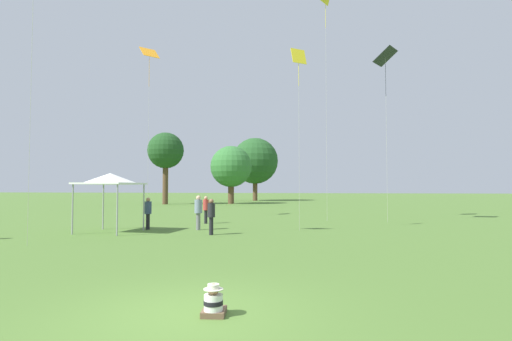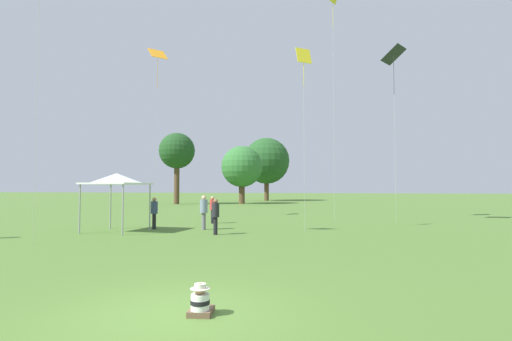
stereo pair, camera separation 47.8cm
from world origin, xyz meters
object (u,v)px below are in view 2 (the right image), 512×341
at_px(kite_4, 394,58).
at_px(distant_tree_2, 177,152).
at_px(kite_1, 158,58).
at_px(distant_tree_0, 267,161).
at_px(person_standing_4, 213,207).
at_px(person_standing_3, 154,210).
at_px(person_standing_2, 216,213).
at_px(kite_2, 304,62).
at_px(seated_toddler, 200,302).
at_px(person_standing_1, 204,209).
at_px(canopy_tent, 117,179).
at_px(distant_tree_1, 242,167).

bearing_deg(kite_4, distant_tree_2, -58.22).
height_order(kite_1, distant_tree_0, kite_1).
bearing_deg(person_standing_4, person_standing_3, -160.38).
relative_size(person_standing_2, kite_2, 0.18).
xyz_separation_m(seated_toddler, person_standing_1, (-4.57, 13.25, 0.83)).
bearing_deg(kite_4, canopy_tent, 15.09).
distance_m(person_standing_3, person_standing_4, 4.33).
bearing_deg(person_standing_1, distant_tree_1, -106.40).
bearing_deg(person_standing_1, seated_toddler, 82.23).
height_order(person_standing_3, kite_2, kite_2).
relative_size(person_standing_3, distant_tree_0, 0.16).
distance_m(person_standing_1, kite_4, 15.44).
xyz_separation_m(person_standing_1, kite_2, (5.20, 0.43, 7.58)).
distance_m(person_standing_3, kite_2, 10.97).
xyz_separation_m(person_standing_3, person_standing_4, (1.97, 3.86, 0.00)).
height_order(kite_2, kite_4, kite_4).
distance_m(person_standing_3, kite_1, 12.81).
bearing_deg(distant_tree_2, person_standing_1, -64.54).
distance_m(kite_4, distant_tree_1, 31.45).
bearing_deg(distant_tree_1, kite_2, -70.88).
relative_size(kite_2, distant_tree_0, 0.90).
distance_m(kite_1, distant_tree_1, 27.16).
bearing_deg(person_standing_2, distant_tree_1, 160.91).
bearing_deg(distant_tree_1, kite_4, -58.03).
xyz_separation_m(person_standing_4, distant_tree_2, (-13.45, 26.12, 5.98)).
bearing_deg(distant_tree_2, kite_2, -56.54).
distance_m(person_standing_3, distant_tree_1, 33.43).
distance_m(seated_toddler, canopy_tent, 14.47).
bearing_deg(kite_2, person_standing_1, -167.03).
bearing_deg(canopy_tent, person_standing_4, 58.56).
xyz_separation_m(person_standing_1, distant_tree_1, (-6.00, 32.72, 3.95)).
bearing_deg(kite_1, distant_tree_2, 106.40).
distance_m(distant_tree_1, distant_tree_2, 8.90).
height_order(person_standing_1, distant_tree_0, distant_tree_0).
height_order(person_standing_1, person_standing_3, person_standing_1).
bearing_deg(person_standing_1, kite_2, 157.96).
bearing_deg(kite_4, distant_tree_1, -72.82).
distance_m(person_standing_1, person_standing_2, 2.36).
distance_m(canopy_tent, kite_1, 12.19).
bearing_deg(kite_1, person_standing_3, -68.27).
height_order(seated_toddler, distant_tree_0, distant_tree_0).
height_order(distant_tree_0, distant_tree_1, distant_tree_0).
bearing_deg(distant_tree_0, person_standing_2, -82.61).
relative_size(distant_tree_1, distant_tree_2, 0.83).
relative_size(seated_toddler, distant_tree_0, 0.05).
xyz_separation_m(person_standing_4, kite_4, (11.08, 2.89, 9.47)).
bearing_deg(seated_toddler, distant_tree_1, 96.02).
xyz_separation_m(kite_2, distant_tree_2, (-19.33, 29.25, -1.66)).
bearing_deg(canopy_tent, person_standing_2, -2.05).
relative_size(kite_1, kite_4, 1.10).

